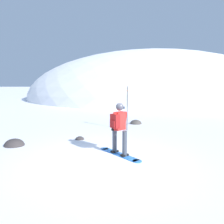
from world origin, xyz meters
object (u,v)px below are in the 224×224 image
(snowboarder_main, at_px, (119,128))
(rock_small, at_px, (136,124))
(piste_marker_near, at_px, (127,105))
(rock_dark, at_px, (14,146))
(rock_mid, at_px, (80,139))

(snowboarder_main, height_order, rock_small, snowboarder_main)
(piste_marker_near, bearing_deg, snowboarder_main, -97.45)
(rock_dark, xyz_separation_m, rock_mid, (2.33, 0.89, 0.00))
(piste_marker_near, distance_m, rock_dark, 5.29)
(piste_marker_near, bearing_deg, rock_small, 69.32)
(piste_marker_near, xyz_separation_m, rock_mid, (-2.07, -1.77, -1.26))
(rock_dark, height_order, rock_small, rock_dark)
(piste_marker_near, xyz_separation_m, rock_small, (0.61, 1.62, -1.26))
(snowboarder_main, distance_m, rock_small, 5.41)
(rock_dark, distance_m, rock_mid, 2.49)
(piste_marker_near, height_order, rock_dark, piste_marker_near)
(snowboarder_main, xyz_separation_m, rock_small, (1.08, 5.22, -0.92))
(rock_small, bearing_deg, rock_mid, -128.39)
(snowboarder_main, xyz_separation_m, rock_dark, (-3.93, 0.95, -0.92))
(snowboarder_main, xyz_separation_m, piste_marker_near, (0.47, 3.60, 0.35))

